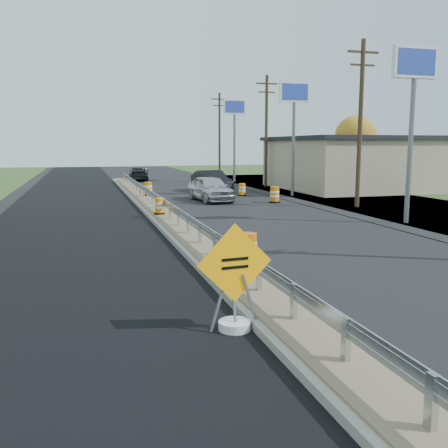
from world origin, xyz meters
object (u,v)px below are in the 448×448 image
object	(u,v)px
barrel_median_near	(248,250)
car_dark_mid	(211,181)
caution_sign	(235,304)
car_silver	(210,188)
barrel_median_far	(148,189)
barrel_shoulder_mid	(242,190)
barrel_shoulder_near	(275,195)
barrel_shoulder_far	(196,178)
car_dark_far	(139,174)
barrel_median_mid	(159,206)

from	to	relation	value
barrel_median_near	car_dark_mid	xyz separation A→B (m)	(5.24, 24.34, 0.16)
caution_sign	barrel_median_near	xyz separation A→B (m)	(1.67, 4.13, 0.13)
barrel_median_near	car_silver	xyz separation A→B (m)	(3.56, 18.08, 0.15)
car_silver	car_dark_mid	bearing A→B (deg)	69.21
car_dark_mid	caution_sign	bearing A→B (deg)	-110.04
barrel_median_far	barrel_shoulder_mid	distance (m)	6.76
barrel_median_far	barrel_shoulder_near	distance (m)	8.52
barrel_shoulder_near	barrel_shoulder_far	bearing A→B (deg)	92.28
caution_sign	barrel_shoulder_mid	distance (m)	26.26
barrel_shoulder_near	car_dark_far	size ratio (longest dim) A/B	0.21
barrel_median_mid	barrel_median_far	bearing A→B (deg)	85.90
barrel_median_near	car_silver	size ratio (longest dim) A/B	0.19
car_dark_mid	car_dark_far	world-z (taller)	car_dark_mid
barrel_median_near	barrel_median_far	world-z (taller)	barrel_median_far
caution_sign	barrel_shoulder_far	distance (m)	39.85
barrel_shoulder_mid	car_dark_mid	world-z (taller)	car_dark_mid
barrel_shoulder_far	barrel_median_mid	bearing A→B (deg)	-107.02
barrel_median_mid	barrel_shoulder_mid	size ratio (longest dim) A/B	0.92
barrel_shoulder_near	barrel_median_mid	bearing A→B (deg)	-148.66
barrel_shoulder_far	barrel_shoulder_mid	bearing A→B (deg)	-89.43
caution_sign	car_dark_far	distance (m)	42.59
barrel_median_near	car_silver	world-z (taller)	car_silver
barrel_median_far	car_dark_mid	distance (m)	6.70
car_silver	car_dark_mid	world-z (taller)	car_dark_mid
barrel_median_mid	car_dark_far	size ratio (longest dim) A/B	0.17
caution_sign	barrel_median_near	distance (m)	4.46
caution_sign	barrel_median_near	bearing A→B (deg)	62.62
barrel_median_near	barrel_shoulder_near	world-z (taller)	barrel_median_near
barrel_median_far	barrel_shoulder_far	world-z (taller)	barrel_median_far
barrel_shoulder_mid	car_silver	world-z (taller)	car_silver
barrel_shoulder_far	car_dark_mid	xyz separation A→B (m)	(-1.21, -10.53, 0.41)
car_silver	barrel_shoulder_far	bearing A→B (deg)	74.50
caution_sign	barrel_median_far	world-z (taller)	caution_sign
caution_sign	barrel_shoulder_mid	xyz separation A→B (m)	(8.26, 24.92, -0.12)
barrel_shoulder_far	caution_sign	bearing A→B (deg)	-101.76
barrel_median_near	barrel_shoulder_near	size ratio (longest dim) A/B	0.90
barrel_shoulder_far	barrel_shoulder_near	bearing A→B (deg)	-87.72
barrel_shoulder_far	car_dark_mid	bearing A→B (deg)	-96.54
barrel_median_near	car_silver	distance (m)	18.43
caution_sign	barrel_shoulder_near	xyz separation A→B (m)	(8.87, 20.19, -0.06)
caution_sign	barrel_shoulder_mid	world-z (taller)	caution_sign
car_dark_mid	barrel_median_mid	bearing A→B (deg)	-121.07
barrel_median_near	barrel_shoulder_near	distance (m)	17.60
barrel_shoulder_near	car_silver	world-z (taller)	car_silver
barrel_median_far	car_dark_mid	world-z (taller)	car_dark_mid
barrel_shoulder_far	car_dark_far	distance (m)	6.26
barrel_median_near	car_silver	bearing A→B (deg)	78.86
barrel_median_near	car_dark_mid	world-z (taller)	car_dark_mid
barrel_median_far	car_silver	distance (m)	4.35
car_silver	car_dark_far	xyz separation A→B (m)	(-2.31, 20.27, -0.13)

